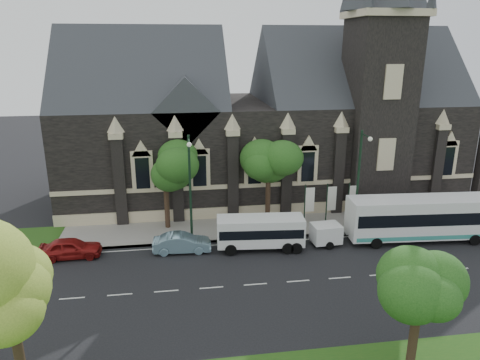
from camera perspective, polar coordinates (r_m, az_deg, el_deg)
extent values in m
plane|color=black|center=(30.81, 2.01, -13.36)|extent=(160.00, 160.00, 0.00)
cube|color=gray|center=(39.15, -0.46, -6.25)|extent=(80.00, 5.00, 0.15)
cube|color=black|center=(47.64, 2.66, 4.26)|extent=(40.00, 15.00, 10.00)
cube|color=#32353B|center=(46.04, -12.30, 9.76)|extent=(16.00, 15.00, 15.00)
cube|color=#32353B|center=(49.65, 14.34, 10.14)|extent=(20.00, 15.00, 15.00)
cube|color=#32353B|center=(41.48, -7.10, 9.23)|extent=(6.00, 6.00, 6.00)
cube|color=black|center=(44.34, 17.16, 7.81)|extent=(5.50, 5.50, 18.00)
cube|color=#C7B090|center=(43.92, 18.28, 19.72)|extent=(6.20, 6.20, 0.60)
cube|color=#C7B090|center=(41.00, 4.60, -0.54)|extent=(40.00, 0.22, 0.40)
cube|color=#C7B090|center=(41.86, 4.52, -3.94)|extent=(40.00, 0.25, 1.20)
cube|color=black|center=(40.02, 1.91, 1.45)|extent=(1.20, 0.12, 2.80)
sphere|color=olive|center=(20.79, -27.96, -11.99)|extent=(4.16, 4.16, 4.16)
sphere|color=olive|center=(20.85, -25.53, -9.14)|extent=(3.12, 3.12, 3.12)
cylinder|color=black|center=(24.33, 21.37, -19.62)|extent=(0.44, 0.44, 3.08)
sphere|color=#1C4C17|center=(22.75, 22.20, -13.63)|extent=(3.20, 3.20, 3.20)
sphere|color=#1C4C17|center=(23.20, 22.93, -11.41)|extent=(2.40, 2.40, 2.40)
cylinder|color=black|center=(39.84, 3.62, -2.91)|extent=(0.44, 0.44, 3.96)
sphere|color=#1C4C17|center=(38.73, 3.72, 2.18)|extent=(3.84, 3.84, 3.84)
sphere|color=#1C4C17|center=(39.39, 4.55, 3.49)|extent=(2.88, 2.88, 2.88)
cylinder|color=black|center=(39.07, -9.44, -3.53)|extent=(0.44, 0.44, 3.96)
sphere|color=#1C4C17|center=(37.97, -9.70, 1.54)|extent=(3.68, 3.68, 3.68)
sphere|color=#1C4C17|center=(38.44, -8.71, 2.85)|extent=(2.76, 2.76, 2.76)
cylinder|color=black|center=(38.20, 15.02, -0.38)|extent=(0.20, 0.20, 9.00)
cylinder|color=black|center=(36.48, 16.01, 5.54)|extent=(0.10, 1.60, 0.10)
sphere|color=silver|center=(35.78, 16.51, 5.12)|extent=(0.36, 0.36, 0.36)
cylinder|color=black|center=(35.21, -6.46, -1.39)|extent=(0.20, 0.20, 9.00)
cylinder|color=black|center=(33.33, -6.65, 5.04)|extent=(0.10, 1.60, 0.10)
sphere|color=silver|center=(32.57, -6.59, 4.57)|extent=(0.36, 0.36, 0.36)
cylinder|color=black|center=(39.18, 8.37, -3.39)|extent=(0.10, 0.10, 4.00)
cube|color=white|center=(39.10, 9.04, -2.53)|extent=(0.80, 0.04, 2.20)
cylinder|color=black|center=(39.78, 11.14, -3.22)|extent=(0.10, 0.10, 4.00)
cube|color=white|center=(39.73, 11.80, -2.37)|extent=(0.80, 0.04, 2.20)
cylinder|color=black|center=(40.47, 13.82, -3.04)|extent=(0.10, 0.10, 4.00)
cube|color=white|center=(40.44, 14.47, -2.20)|extent=(0.80, 0.04, 2.20)
cube|color=white|center=(39.37, 22.77, -4.41)|extent=(12.76, 3.44, 3.23)
cube|color=black|center=(39.29, 22.81, -4.11)|extent=(12.26, 3.45, 1.03)
cube|color=teal|center=(39.84, 22.55, -6.17)|extent=(12.26, 3.44, 0.35)
cylinder|color=black|center=(37.08, 17.25, -7.84)|extent=(0.92, 0.34, 0.90)
cylinder|color=black|center=(39.31, 15.87, -6.26)|extent=(0.92, 0.34, 0.90)
cylinder|color=black|center=(40.77, 28.11, -6.86)|extent=(0.92, 0.34, 0.90)
cylinder|color=black|center=(42.80, 26.28, -5.49)|extent=(0.92, 0.34, 0.90)
cylinder|color=black|center=(43.45, 27.71, -5.36)|extent=(0.92, 0.34, 0.90)
cube|color=white|center=(35.04, 2.65, -6.57)|extent=(6.99, 2.70, 2.19)
cube|color=black|center=(35.01, 2.65, -6.43)|extent=(6.72, 2.72, 0.74)
cylinder|color=black|center=(34.37, -1.20, -9.06)|extent=(0.92, 0.35, 0.90)
cylinder|color=black|center=(36.31, -1.35, -7.57)|extent=(0.92, 0.35, 0.90)
cylinder|color=black|center=(34.81, 6.21, -8.81)|extent=(0.92, 0.35, 0.90)
cylinder|color=black|center=(36.72, 5.65, -7.35)|extent=(0.92, 0.35, 0.90)
cylinder|color=black|center=(34.93, 7.33, -8.76)|extent=(0.92, 0.35, 0.90)
cylinder|color=black|center=(36.83, 6.71, -7.31)|extent=(0.92, 0.35, 0.90)
cube|color=silver|center=(36.52, 11.07, -6.77)|extent=(2.39, 1.86, 1.48)
cylinder|color=black|center=(36.10, 11.53, -8.32)|extent=(0.65, 0.27, 0.64)
cylinder|color=black|center=(37.51, 10.49, -7.24)|extent=(0.65, 0.27, 0.64)
cylinder|color=black|center=(37.26, 13.14, -7.07)|extent=(1.37, 0.18, 0.08)
imported|color=#7FA6B8|center=(35.11, -7.53, -8.09)|extent=(4.59, 1.77, 1.49)
imported|color=maroon|center=(36.31, -21.09, -8.22)|extent=(4.62, 1.95, 1.56)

